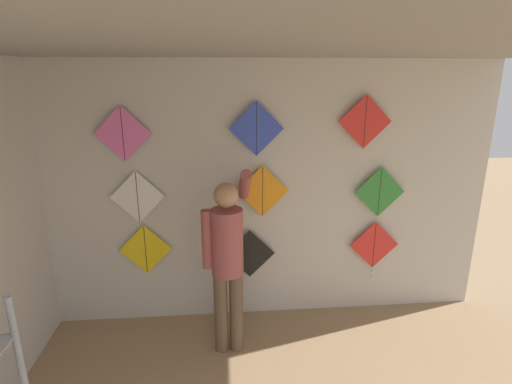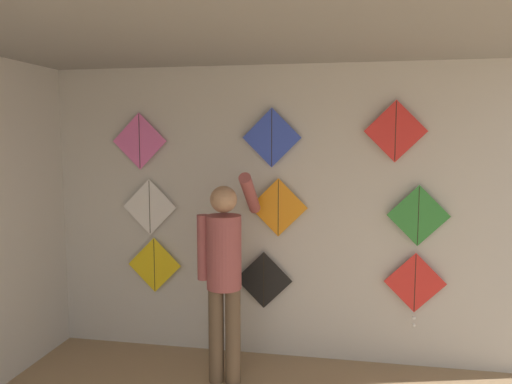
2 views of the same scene
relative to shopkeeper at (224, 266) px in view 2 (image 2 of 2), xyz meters
The scene contains 12 objects.
back_panel 0.80m from the shopkeeper, 64.49° to the left, with size 5.13×0.06×2.80m, color beige.
ceiling_slab 2.24m from the shopkeeper, 76.90° to the right, with size 5.13×4.64×0.04m, color gray.
shopkeeper is the anchor object (origin of this frame).
kite_0 1.04m from the shopkeeper, 147.41° to the left, with size 0.55×0.01×0.55m.
kite_1 0.66m from the shopkeeper, 65.64° to the left, with size 0.55×0.01×0.55m.
kite_2 1.75m from the shopkeeper, 18.46° to the left, with size 0.55×0.04×0.69m.
kite_3 1.13m from the shopkeeper, 148.46° to the left, with size 0.55×0.01×0.55m.
kite_4 0.80m from the shopkeeper, 54.89° to the left, with size 0.55×0.01×0.55m.
kite_5 1.79m from the shopkeeper, 18.40° to the left, with size 0.55×0.01×0.55m.
kite_6 1.54m from the shopkeeper, 150.83° to the left, with size 0.55×0.01×0.55m.
kite_7 1.26m from the shopkeeper, 59.67° to the left, with size 0.55×0.01×0.55m.
kite_8 1.92m from the shopkeeper, 21.00° to the left, with size 0.55×0.01×0.55m.
Camera 2 is at (0.72, -0.81, 2.14)m, focal length 35.00 mm.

